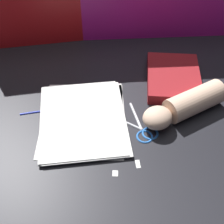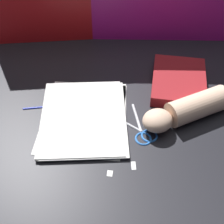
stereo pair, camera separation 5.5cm
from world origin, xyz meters
The scene contains 8 objects.
ground_plane centered at (0.00, 0.00, 0.00)m, with size 6.00×6.00×0.00m, color black.
paper_stack centered at (-0.14, -0.01, 0.01)m, with size 0.29×0.36×0.02m.
book_closed centered at (0.19, 0.16, 0.02)m, with size 0.22×0.27×0.04m.
scissors centered at (0.05, -0.06, 0.00)m, with size 0.16×0.18×0.01m.
hand_forearm centered at (0.20, 0.00, 0.04)m, with size 0.31×0.21×0.08m.
paper_scrap_near centered at (0.02, -0.19, 0.00)m, with size 0.01×0.03×0.00m.
paper_scrap_mid centered at (-0.05, -0.22, 0.00)m, with size 0.02×0.02×0.00m.
pen centered at (-0.28, 0.04, 0.00)m, with size 0.12×0.02×0.01m.
Camera 2 is at (-0.03, -0.69, 0.76)m, focal length 50.00 mm.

